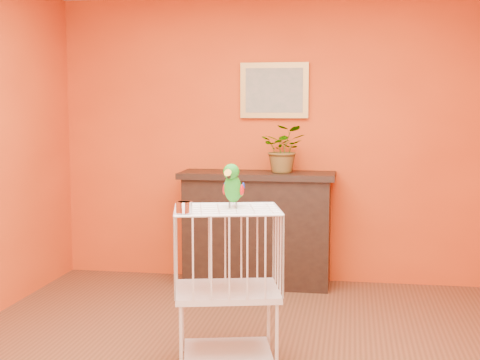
# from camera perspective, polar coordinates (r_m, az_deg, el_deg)

# --- Properties ---
(room_shell) EXTENTS (4.50, 4.50, 4.50)m
(room_shell) POSITION_cam_1_polar(r_m,az_deg,el_deg) (3.91, -0.86, 5.98)
(room_shell) COLOR #DC4B14
(room_shell) RESTS_ON ground
(console_cabinet) EXTENTS (1.38, 0.50, 1.02)m
(console_cabinet) POSITION_cam_1_polar(r_m,az_deg,el_deg) (6.02, 1.46, -4.17)
(console_cabinet) COLOR black
(console_cabinet) RESTS_ON ground
(potted_plant) EXTENTS (0.40, 0.44, 0.33)m
(potted_plant) POSITION_cam_1_polar(r_m,az_deg,el_deg) (5.95, 3.82, 2.25)
(potted_plant) COLOR #26722D
(potted_plant) RESTS_ON console_cabinet
(framed_picture) EXTENTS (0.62, 0.04, 0.50)m
(framed_picture) POSITION_cam_1_polar(r_m,az_deg,el_deg) (6.11, 2.94, 7.65)
(framed_picture) COLOR #B38840
(framed_picture) RESTS_ON room_shell
(birdcage) EXTENTS (0.73, 0.62, 0.98)m
(birdcage) POSITION_cam_1_polar(r_m,az_deg,el_deg) (4.20, -1.10, -8.82)
(birdcage) COLOR silver
(birdcage) RESTS_ON ground
(feed_cup) EXTENTS (0.10, 0.10, 0.07)m
(feed_cup) POSITION_cam_1_polar(r_m,az_deg,el_deg) (3.91, -4.79, -2.34)
(feed_cup) COLOR silver
(feed_cup) RESTS_ON birdcage
(parrot) EXTENTS (0.14, 0.25, 0.28)m
(parrot) POSITION_cam_1_polar(r_m,az_deg,el_deg) (4.12, -0.62, -0.45)
(parrot) COLOR #59544C
(parrot) RESTS_ON birdcage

